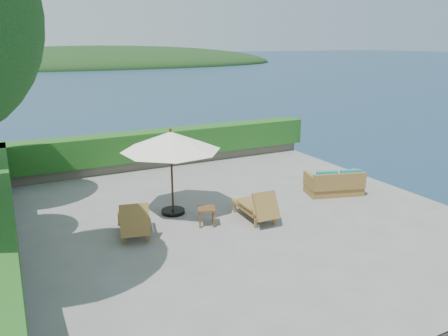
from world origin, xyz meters
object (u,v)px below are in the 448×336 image
patio_umbrella (171,142)px  wicker_loveseat (335,184)px  lounge_right (257,207)px  side_table (206,211)px  lounge_left (134,220)px

patio_umbrella → wicker_loveseat: 5.33m
lounge_right → side_table: (-1.31, 0.30, 0.01)m
patio_umbrella → side_table: 2.04m
lounge_left → wicker_loveseat: lounge_left is taller
lounge_right → wicker_loveseat: 3.27m
lounge_right → lounge_left: bearing=172.0°
lounge_right → side_table: bearing=169.1°
lounge_left → wicker_loveseat: size_ratio=0.94×
lounge_left → lounge_right: size_ratio=1.10×
lounge_right → wicker_loveseat: size_ratio=0.86×
lounge_right → side_table: size_ratio=2.76×
lounge_right → patio_umbrella: bearing=143.0°
lounge_left → side_table: size_ratio=3.04×
side_table → wicker_loveseat: size_ratio=0.31×
wicker_loveseat → lounge_right: bearing=-151.9°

